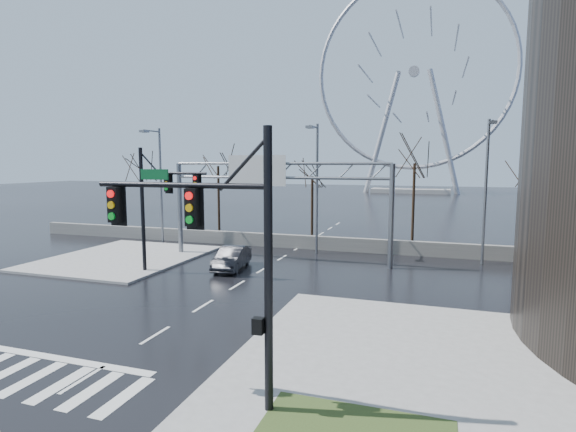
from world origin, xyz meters
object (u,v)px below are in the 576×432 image
at_px(signal_mast_near, 222,241).
at_px(ferris_wheel, 414,80).
at_px(sign_gantry, 272,189).
at_px(car, 232,258).
at_px(signal_mast_far, 157,198).

xyz_separation_m(signal_mast_near, ferris_wheel, (-0.14, 99.04, 21.26)).
xyz_separation_m(sign_gantry, ferris_wheel, (5.38, 80.04, 20.95)).
distance_m(signal_mast_near, car, 17.70).
bearing_deg(signal_mast_far, sign_gantry, 47.53).
height_order(signal_mast_far, ferris_wheel, ferris_wheel).
relative_size(signal_mast_far, sign_gantry, 0.49).
height_order(signal_mast_near, ferris_wheel, ferris_wheel).
distance_m(ferris_wheel, car, 87.46).
bearing_deg(sign_gantry, ferris_wheel, 86.16).
bearing_deg(signal_mast_far, ferris_wheel, 82.80).
relative_size(sign_gantry, ferris_wheel, 0.32).
distance_m(signal_mast_far, ferris_wheel, 89.30).
distance_m(sign_gantry, ferris_wheel, 82.91).
relative_size(sign_gantry, car, 3.66).
distance_m(signal_mast_near, sign_gantry, 19.79).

